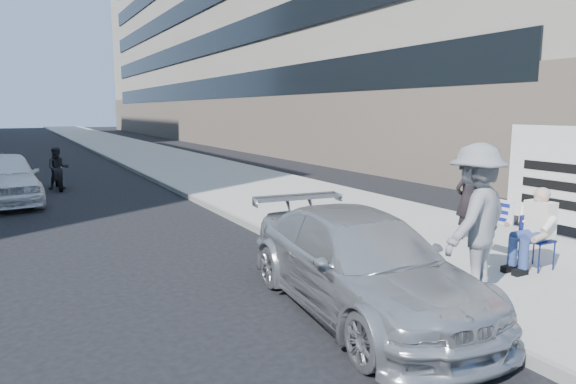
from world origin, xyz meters
TOP-DOWN VIEW (x-y plane):
  - ground at (0.00, 0.00)m, footprint 160.00×160.00m
  - near_sidewalk at (4.00, 20.00)m, footprint 5.00×120.00m
  - near_building at (17.00, 32.00)m, footprint 14.00×70.00m
  - seated_protester at (3.95, -2.19)m, footprint 0.83×1.12m
  - jogger at (2.30, -2.52)m, footprint 1.50×1.12m
  - pedestrian_woman at (4.62, -0.27)m, footprint 0.61×0.44m
  - parked_sedan at (0.80, -2.00)m, footprint 2.26×4.63m
  - white_sedan_near at (-3.39, 9.28)m, footprint 2.00×4.44m
  - motorcycle at (-1.81, 11.50)m, footprint 0.72×2.05m

SIDE VIEW (x-z plane):
  - ground at x=0.00m, z-range 0.00..0.00m
  - near_sidewalk at x=4.00m, z-range 0.00..0.15m
  - motorcycle at x=-1.81m, z-range -0.08..1.35m
  - parked_sedan at x=0.80m, z-range 0.00..1.30m
  - white_sedan_near at x=-3.39m, z-range 0.00..1.48m
  - seated_protester at x=3.95m, z-range 0.22..1.53m
  - pedestrian_woman at x=4.62m, z-range 0.15..1.71m
  - jogger at x=2.30m, z-range 0.15..2.22m
  - near_building at x=17.00m, z-range 0.00..20.00m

